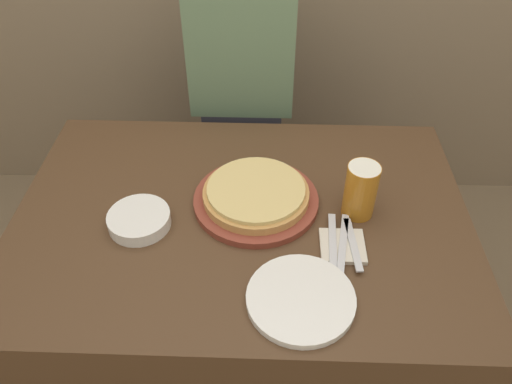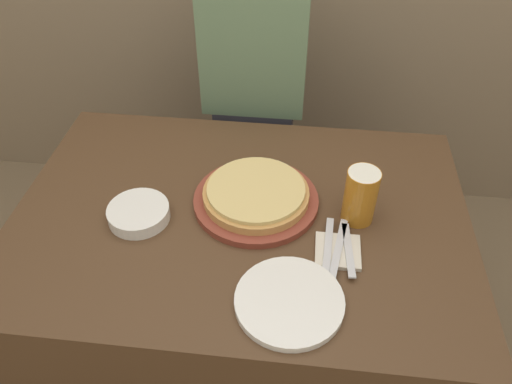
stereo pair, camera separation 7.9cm
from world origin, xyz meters
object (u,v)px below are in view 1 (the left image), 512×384
(side_bowl, at_px, (139,220))
(fork, at_px, (333,243))
(diner_person, at_px, (243,117))
(dinner_knife, at_px, (343,244))
(dinner_plate, at_px, (301,299))
(beer_glass, at_px, (361,189))
(pizza_on_board, at_px, (256,196))
(spoon, at_px, (353,244))

(side_bowl, xyz_separation_m, fork, (0.49, -0.06, -0.00))
(diner_person, bearing_deg, dinner_knife, -67.84)
(dinner_plate, relative_size, dinner_knife, 1.20)
(beer_glass, bearing_deg, pizza_on_board, 174.63)
(spoon, distance_m, diner_person, 0.77)
(beer_glass, distance_m, fork, 0.16)
(beer_glass, relative_size, side_bowl, 0.95)
(pizza_on_board, xyz_separation_m, dinner_knife, (0.22, -0.15, -0.01))
(beer_glass, bearing_deg, side_bowl, -173.22)
(pizza_on_board, bearing_deg, spoon, -32.35)
(beer_glass, xyz_separation_m, dinner_plate, (-0.16, -0.29, -0.07))
(spoon, height_order, diner_person, diner_person)
(pizza_on_board, bearing_deg, diner_person, 96.92)
(fork, bearing_deg, diner_person, 110.39)
(fork, xyz_separation_m, diner_person, (-0.26, 0.70, -0.10))
(side_bowl, distance_m, spoon, 0.55)
(diner_person, bearing_deg, side_bowl, -109.91)
(pizza_on_board, xyz_separation_m, fork, (0.19, -0.15, -0.01))
(dinner_knife, bearing_deg, diner_person, 112.16)
(side_bowl, relative_size, fork, 0.79)
(dinner_plate, distance_m, dinner_knife, 0.20)
(pizza_on_board, height_order, beer_glass, beer_glass)
(dinner_plate, relative_size, diner_person, 0.19)
(side_bowl, height_order, fork, side_bowl)
(beer_glass, height_order, dinner_plate, beer_glass)
(pizza_on_board, relative_size, dinner_plate, 1.38)
(dinner_plate, height_order, spoon, dinner_plate)
(fork, bearing_deg, side_bowl, 172.83)
(side_bowl, distance_m, fork, 0.50)
(dinner_plate, relative_size, fork, 1.20)
(dinner_knife, bearing_deg, dinner_plate, -123.59)
(beer_glass, distance_m, dinner_knife, 0.15)
(side_bowl, bearing_deg, beer_glass, 6.78)
(dinner_knife, xyz_separation_m, diner_person, (-0.29, 0.70, -0.10))
(pizza_on_board, xyz_separation_m, beer_glass, (0.27, -0.03, 0.06))
(spoon, bearing_deg, side_bowl, 173.49)
(side_bowl, height_order, diner_person, diner_person)
(dinner_plate, bearing_deg, diner_person, 101.58)
(beer_glass, height_order, dinner_knife, beer_glass)
(diner_person, bearing_deg, beer_glass, -59.57)
(fork, bearing_deg, dinner_knife, 0.00)
(pizza_on_board, xyz_separation_m, spoon, (0.24, -0.15, -0.01))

